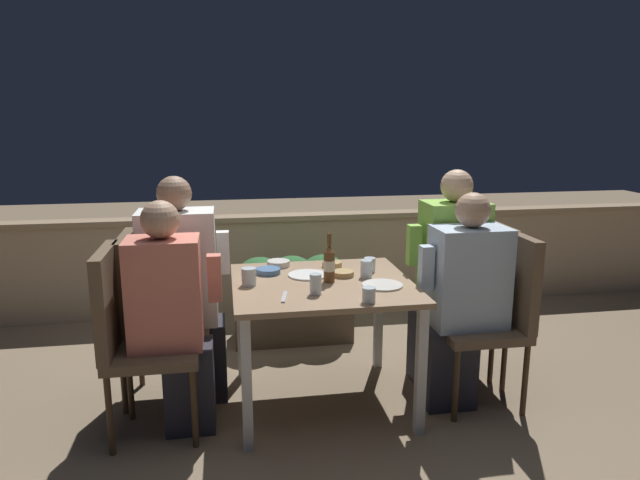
{
  "coord_description": "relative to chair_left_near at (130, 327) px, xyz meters",
  "views": [
    {
      "loc": [
        -0.51,
        -2.97,
        1.63
      ],
      "look_at": [
        0.0,
        0.07,
        0.94
      ],
      "focal_mm": 32.0,
      "sensor_mm": 36.0,
      "label": 1
    }
  ],
  "objects": [
    {
      "name": "ground_plane",
      "position": [
        1.01,
        0.14,
        -0.58
      ],
      "size": [
        16.0,
        16.0,
        0.0
      ],
      "primitive_type": "plane",
      "color": "#847056"
    },
    {
      "name": "parapet_wall",
      "position": [
        1.01,
        1.78,
        -0.17
      ],
      "size": [
        9.0,
        0.18,
        0.81
      ],
      "color": "tan",
      "rests_on": "ground_plane"
    },
    {
      "name": "dining_table",
      "position": [
        1.01,
        0.14,
        0.06
      ],
      "size": [
        0.98,
        0.91,
        0.72
      ],
      "color": "#937556",
      "rests_on": "ground_plane"
    },
    {
      "name": "planter_hedge",
      "position": [
        0.96,
        1.12,
        -0.23
      ],
      "size": [
        0.85,
        0.47,
        0.62
      ],
      "color": "brown",
      "rests_on": "ground_plane"
    },
    {
      "name": "chair_left_near",
      "position": [
        0.0,
        0.0,
        0.0
      ],
      "size": [
        0.46,
        0.46,
        0.98
      ],
      "color": "brown",
      "rests_on": "ground_plane"
    },
    {
      "name": "person_coral_top",
      "position": [
        0.21,
        0.0,
        0.04
      ],
      "size": [
        0.47,
        0.26,
        1.22
      ],
      "color": "#282833",
      "rests_on": "ground_plane"
    },
    {
      "name": "chair_left_far",
      "position": [
        0.05,
        0.33,
        0.0
      ],
      "size": [
        0.46,
        0.46,
        0.98
      ],
      "color": "brown",
      "rests_on": "ground_plane"
    },
    {
      "name": "person_white_polo",
      "position": [
        0.26,
        0.33,
        0.08
      ],
      "size": [
        0.49,
        0.26,
        1.3
      ],
      "color": "#282833",
      "rests_on": "ground_plane"
    },
    {
      "name": "chair_right_near",
      "position": [
        1.99,
        0.01,
        0.0
      ],
      "size": [
        0.46,
        0.46,
        0.98
      ],
      "color": "brown",
      "rests_on": "ground_plane"
    },
    {
      "name": "person_blue_shirt",
      "position": [
        1.77,
        0.01,
        0.03
      ],
      "size": [
        0.49,
        0.26,
        1.22
      ],
      "color": "#282833",
      "rests_on": "ground_plane"
    },
    {
      "name": "chair_right_far",
      "position": [
        2.01,
        0.29,
        0.0
      ],
      "size": [
        0.46,
        0.46,
        0.98
      ],
      "color": "brown",
      "rests_on": "ground_plane"
    },
    {
      "name": "person_green_blouse",
      "position": [
        1.8,
        0.29,
        0.09
      ],
      "size": [
        0.47,
        0.26,
        1.31
      ],
      "color": "#282833",
      "rests_on": "ground_plane"
    },
    {
      "name": "beer_bottle",
      "position": [
        1.05,
        0.13,
        0.25
      ],
      "size": [
        0.06,
        0.06,
        0.27
      ],
      "color": "brown",
      "rests_on": "dining_table"
    },
    {
      "name": "plate_0",
      "position": [
        0.95,
        0.27,
        0.15
      ],
      "size": [
        0.22,
        0.22,
        0.01
      ],
      "color": "white",
      "rests_on": "dining_table"
    },
    {
      "name": "plate_1",
      "position": [
        1.31,
        0.01,
        0.15
      ],
      "size": [
        0.22,
        0.22,
        0.01
      ],
      "color": "silver",
      "rests_on": "dining_table"
    },
    {
      "name": "bowl_0",
      "position": [
        1.15,
        0.23,
        0.16
      ],
      "size": [
        0.12,
        0.12,
        0.03
      ],
      "color": "tan",
      "rests_on": "dining_table"
    },
    {
      "name": "bowl_1",
      "position": [
        0.73,
        0.35,
        0.16
      ],
      "size": [
        0.14,
        0.14,
        0.03
      ],
      "color": "#4C709E",
      "rests_on": "dining_table"
    },
    {
      "name": "bowl_2",
      "position": [
        1.12,
        0.44,
        0.16
      ],
      "size": [
        0.12,
        0.12,
        0.03
      ],
      "color": "tan",
      "rests_on": "dining_table"
    },
    {
      "name": "bowl_3",
      "position": [
        0.8,
        0.5,
        0.17
      ],
      "size": [
        0.14,
        0.14,
        0.04
      ],
      "color": "beige",
      "rests_on": "dining_table"
    },
    {
      "name": "glass_cup_0",
      "position": [
        1.27,
        0.18,
        0.19
      ],
      "size": [
        0.07,
        0.07,
        0.1
      ],
      "color": "silver",
      "rests_on": "dining_table"
    },
    {
      "name": "glass_cup_1",
      "position": [
        0.94,
        -0.07,
        0.2
      ],
      "size": [
        0.06,
        0.06,
        0.11
      ],
      "color": "silver",
      "rests_on": "dining_table"
    },
    {
      "name": "glass_cup_2",
      "position": [
        0.61,
        0.14,
        0.19
      ],
      "size": [
        0.08,
        0.08,
        0.1
      ],
      "color": "silver",
      "rests_on": "dining_table"
    },
    {
      "name": "glass_cup_3",
      "position": [
        1.17,
        -0.24,
        0.18
      ],
      "size": [
        0.07,
        0.07,
        0.08
      ],
      "color": "silver",
      "rests_on": "dining_table"
    },
    {
      "name": "glass_cup_4",
      "position": [
        1.32,
        0.3,
        0.19
      ],
      "size": [
        0.07,
        0.07,
        0.08
      ],
      "color": "silver",
      "rests_on": "dining_table"
    },
    {
      "name": "fork_0",
      "position": [
        0.77,
        -0.1,
        0.15
      ],
      "size": [
        0.05,
        0.17,
        0.01
      ],
      "color": "silver",
      "rests_on": "dining_table"
    }
  ]
}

